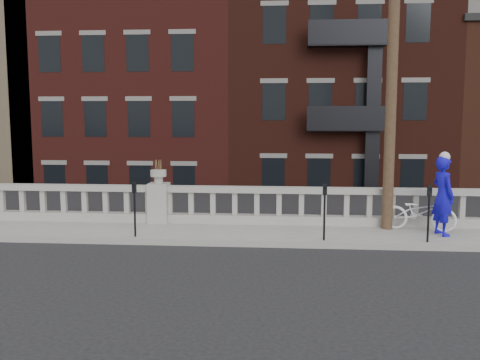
# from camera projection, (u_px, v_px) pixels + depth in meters

# --- Properties ---
(ground) EXTENTS (120.00, 120.00, 0.00)m
(ground) POSITION_uv_depth(u_px,v_px,m) (115.00, 267.00, 11.09)
(ground) COLOR black
(ground) RESTS_ON ground
(sidewalk) EXTENTS (32.00, 2.20, 0.15)m
(sidewalk) POSITION_uv_depth(u_px,v_px,m) (151.00, 232.00, 14.05)
(sidewalk) COLOR gray
(sidewalk) RESTS_ON ground
(balustrade) EXTENTS (28.00, 0.34, 1.03)m
(balustrade) POSITION_uv_depth(u_px,v_px,m) (159.00, 205.00, 14.92)
(balustrade) COLOR gray
(balustrade) RESTS_ON sidewalk
(planter_pedestal) EXTENTS (0.55, 0.55, 1.76)m
(planter_pedestal) POSITION_uv_depth(u_px,v_px,m) (159.00, 198.00, 14.90)
(planter_pedestal) COLOR gray
(planter_pedestal) RESTS_ON sidewalk
(lower_level) EXTENTS (80.00, 44.00, 20.80)m
(lower_level) POSITION_uv_depth(u_px,v_px,m) (238.00, 123.00, 33.52)
(lower_level) COLOR #605E59
(lower_level) RESTS_ON ground
(utility_pole) EXTENTS (1.60, 0.28, 10.00)m
(utility_pole) POSITION_uv_depth(u_px,v_px,m) (393.00, 31.00, 13.50)
(utility_pole) COLOR #422D1E
(utility_pole) RESTS_ON sidewalk
(parking_meter_a) EXTENTS (0.10, 0.09, 1.36)m
(parking_meter_a) POSITION_uv_depth(u_px,v_px,m) (135.00, 203.00, 13.11)
(parking_meter_a) COLOR black
(parking_meter_a) RESTS_ON sidewalk
(parking_meter_b) EXTENTS (0.10, 0.09, 1.36)m
(parking_meter_b) POSITION_uv_depth(u_px,v_px,m) (325.00, 205.00, 12.73)
(parking_meter_b) COLOR black
(parking_meter_b) RESTS_ON sidewalk
(parking_meter_c) EXTENTS (0.10, 0.09, 1.36)m
(parking_meter_c) POSITION_uv_depth(u_px,v_px,m) (429.00, 207.00, 12.53)
(parking_meter_c) COLOR black
(parking_meter_c) RESTS_ON sidewalk
(bicycle) EXTENTS (1.92, 1.09, 0.96)m
(bicycle) POSITION_uv_depth(u_px,v_px,m) (420.00, 212.00, 13.86)
(bicycle) COLOR white
(bicycle) RESTS_ON sidewalk
(cyclist) EXTENTS (0.68, 0.84, 1.98)m
(cyclist) POSITION_uv_depth(u_px,v_px,m) (443.00, 196.00, 13.28)
(cyclist) COLOR #130DC4
(cyclist) RESTS_ON sidewalk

